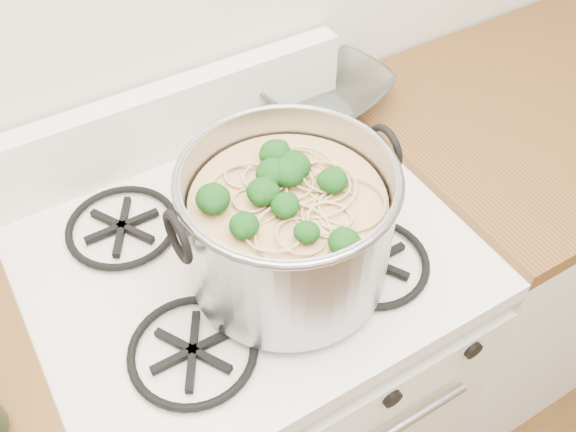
{
  "coord_description": "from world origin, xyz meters",
  "views": [
    {
      "loc": [
        -0.31,
        0.6,
        1.79
      ],
      "look_at": [
        0.03,
        1.17,
        1.05
      ],
      "focal_mm": 40.0,
      "sensor_mm": 36.0,
      "label": 1
    }
  ],
  "objects_px": {
    "stock_pot": "(288,227)",
    "glass_bowl": "(322,98)",
    "gas_range": "(255,376)",
    "spatula": "(259,211)"
  },
  "relations": [
    {
      "from": "stock_pot",
      "to": "glass_bowl",
      "type": "bearing_deg",
      "value": 49.87
    },
    {
      "from": "gas_range",
      "to": "glass_bowl",
      "type": "relative_size",
      "value": 8.55
    },
    {
      "from": "stock_pot",
      "to": "glass_bowl",
      "type": "distance_m",
      "value": 0.47
    },
    {
      "from": "gas_range",
      "to": "glass_bowl",
      "type": "bearing_deg",
      "value": 38.07
    },
    {
      "from": "spatula",
      "to": "glass_bowl",
      "type": "distance_m",
      "value": 0.35
    },
    {
      "from": "stock_pot",
      "to": "spatula",
      "type": "relative_size",
      "value": 1.19
    },
    {
      "from": "gas_range",
      "to": "stock_pot",
      "type": "xyz_separation_m",
      "value": [
        0.03,
        -0.09,
        0.59
      ]
    },
    {
      "from": "gas_range",
      "to": "spatula",
      "type": "height_order",
      "value": "spatula"
    },
    {
      "from": "gas_range",
      "to": "glass_bowl",
      "type": "distance_m",
      "value": 0.65
    },
    {
      "from": "gas_range",
      "to": "stock_pot",
      "type": "distance_m",
      "value": 0.6
    }
  ]
}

